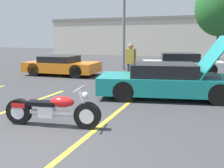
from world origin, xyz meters
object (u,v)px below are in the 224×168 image
at_px(show_car_hood_open, 169,81).
at_px(parked_car_left_row, 62,65).
at_px(tree_background, 221,7).
at_px(spectator_near_motorcycle, 130,59).
at_px(motorcycle, 52,110).
at_px(parked_car_mid_row, 182,64).

height_order(show_car_hood_open, parked_car_left_row, show_car_hood_open).
xyz_separation_m(tree_background, spectator_near_motorcycle, (-3.99, -10.00, -3.26)).
bearing_deg(motorcycle, show_car_hood_open, 51.34).
bearing_deg(tree_background, parked_car_left_row, -132.64).
xyz_separation_m(tree_background, parked_car_left_row, (-8.29, -9.00, -3.80)).
height_order(motorcycle, show_car_hood_open, show_car_hood_open).
bearing_deg(motorcycle, parked_car_left_row, 110.66).
bearing_deg(show_car_hood_open, parked_car_mid_row, 79.15).
distance_m(motorcycle, spectator_near_motorcycle, 6.28).
xyz_separation_m(parked_car_mid_row, parked_car_left_row, (-6.21, -2.98, -0.04)).
height_order(tree_background, motorcycle, tree_background).
xyz_separation_m(show_car_hood_open, parked_car_left_row, (-6.40, 3.36, -0.06)).
bearing_deg(spectator_near_motorcycle, parked_car_mid_row, 64.36).
relative_size(tree_background, show_car_hood_open, 1.30).
height_order(motorcycle, spectator_near_motorcycle, spectator_near_motorcycle).
bearing_deg(parked_car_mid_row, show_car_hood_open, -101.77).
bearing_deg(parked_car_mid_row, parked_car_left_row, -167.83).
height_order(tree_background, show_car_hood_open, tree_background).
distance_m(parked_car_mid_row, parked_car_left_row, 6.89).
bearing_deg(motorcycle, parked_car_mid_row, 69.33).
height_order(motorcycle, parked_car_left_row, parked_car_left_row).
bearing_deg(parked_car_mid_row, motorcycle, -114.15).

